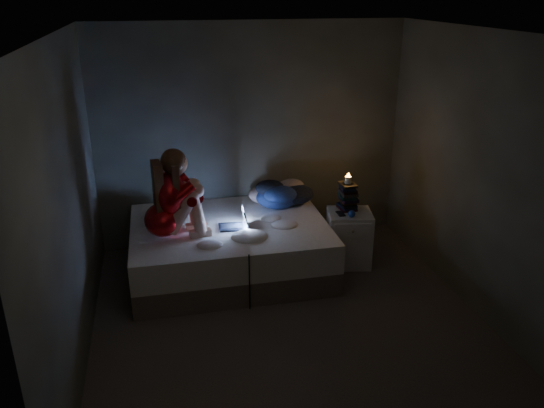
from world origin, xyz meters
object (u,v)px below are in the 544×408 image
object	(u,v)px
laptop	(233,218)
woman	(161,195)
nightstand	(349,238)
phone	(342,214)
candle	(348,180)
bed	(230,248)

from	to	relation	value
laptop	woman	bearing A→B (deg)	-168.55
nightstand	phone	xyz separation A→B (m)	(-0.11, -0.05, 0.32)
woman	phone	size ratio (longest dim) A/B	6.59
nightstand	phone	size ratio (longest dim) A/B	4.47
woman	laptop	distance (m)	0.80
laptop	candle	distance (m)	1.33
bed	nightstand	xyz separation A→B (m)	(1.33, -0.11, 0.03)
candle	woman	bearing A→B (deg)	-174.61
candle	phone	bearing A→B (deg)	-125.52
nightstand	phone	distance (m)	0.34
bed	laptop	distance (m)	0.41
woman	laptop	world-z (taller)	woman
bed	laptop	bearing A→B (deg)	-75.80
bed	laptop	size ratio (longest dim) A/B	6.66
bed	candle	bearing A→B (deg)	-0.25
bed	woman	bearing A→B (deg)	-164.18
nightstand	candle	size ratio (longest dim) A/B	7.82
woman	candle	xyz separation A→B (m)	(2.01, 0.19, -0.07)
nightstand	woman	bearing A→B (deg)	-166.28
woman	phone	bearing A→B (deg)	-5.89
woman	candle	bearing A→B (deg)	-1.78
phone	nightstand	bearing A→B (deg)	11.42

